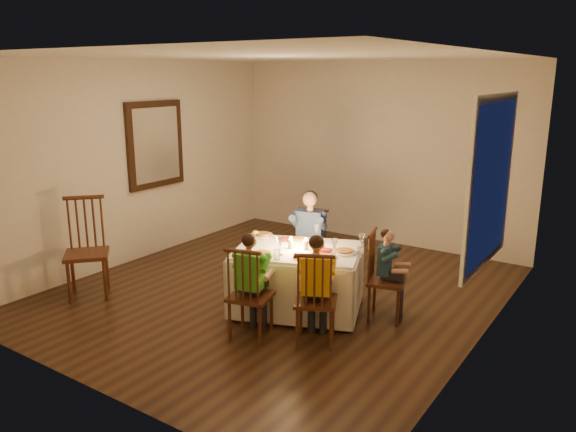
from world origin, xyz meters
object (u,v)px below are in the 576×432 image
Objects in this scene: child_yellow at (315,342)px; chair_near_right at (315,342)px; chair_extra at (90,296)px; serving_bowl at (263,237)px; chair_end at (385,318)px; dining_table at (297,267)px; child_teal at (385,318)px; chair_adult at (309,287)px; adult at (309,287)px; child_green at (251,336)px; chair_near_left at (251,336)px.

chair_near_right is at bearing 180.00° from child_yellow.
serving_bowl is at bearing -14.35° from chair_extra.
serving_bowl is at bearing 84.39° from chair_end.
dining_table reaches higher than child_teal.
chair_adult is 0.80× the size of adult.
adult is 1.09× the size of child_yellow.
child_teal is 4.65× the size of serving_bowl.
chair_near_right is 0.89× the size of child_green.
dining_table is 1.69× the size of chair_end.
chair_end is at bearing -0.86° from dining_table.
serving_bowl is (-1.37, -0.23, 0.70)m from chair_end.
chair_near_left is 1.40m from adult.
dining_table is at bearing -106.23° from child_green.
chair_extra is 2.48m from adult.
dining_table reaches higher than chair_extra.
chair_adult is 0.97× the size of child_teal.
chair_end is at bearing -143.62° from child_green.
chair_near_left is 0.00m from child_green.
adult is at bearing 59.57° from chair_end.
child_yellow is 5.17× the size of serving_bowl.
child_green is at bearing -113.17° from dining_table.
serving_bowl reaches higher than dining_table.
chair_near_right is 1.00× the size of chair_end.
chair_extra reaches higher than chair_near_left.
child_teal is at bearing -30.51° from adult.
chair_near_left is 1.40m from child_teal.
adult is (-0.24, 0.62, -0.48)m from dining_table.
chair_near_left is 0.87× the size of child_yellow.
serving_bowl is (-0.48, 0.86, 0.70)m from chair_near_left.
child_yellow is at bearing 144.17° from chair_end.
serving_bowl reaches higher than chair_near_right.
child_yellow reaches higher than chair_near_right.
chair_end is 0.90m from child_yellow.
adult is (0.00, 0.00, 0.00)m from chair_adult.
serving_bowl reaches higher than adult.
chair_near_right and chair_end have the same top height.
chair_end is 1.40m from child_green.
dining_table is at bearing -70.08° from chair_near_right.
serving_bowl is (-0.27, -0.53, 0.70)m from chair_adult.
chair_extra is at bearing -8.07° from child_green.
adult reaches higher than chair_near_right.
dining_table is 0.89m from child_yellow.
adult reaches higher than child_green.
adult reaches higher than child_teal.
child_green reaches higher than child_teal.
chair_near_left is 0.97× the size of child_teal.
dining_table is 7.64× the size of serving_bowl.
serving_bowl reaches higher than child_yellow.
chair_adult and chair_end have the same top height.
chair_near_right is at bearing -171.45° from child_green.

